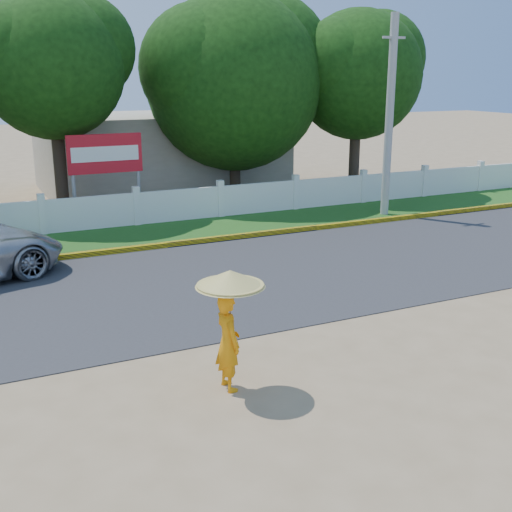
{
  "coord_description": "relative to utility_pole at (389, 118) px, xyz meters",
  "views": [
    {
      "loc": [
        -5.4,
        -9.32,
        4.87
      ],
      "look_at": [
        0.0,
        2.0,
        1.3
      ],
      "focal_mm": 45.0,
      "sensor_mm": 36.0,
      "label": 1
    }
  ],
  "objects": [
    {
      "name": "grass_verge",
      "position": [
        -8.45,
        0.71,
        -3.4
      ],
      "size": [
        60.0,
        3.5,
        0.03
      ],
      "primitive_type": "cube",
      "color": "#2D601E",
      "rests_on": "ground"
    },
    {
      "name": "fence",
      "position": [
        -8.45,
        2.16,
        -2.87
      ],
      "size": [
        40.0,
        0.1,
        1.1
      ],
      "primitive_type": "cube",
      "color": "silver",
      "rests_on": "ground"
    },
    {
      "name": "road",
      "position": [
        -8.45,
        -4.54,
        -3.41
      ],
      "size": [
        60.0,
        7.0,
        0.02
      ],
      "primitive_type": "cube",
      "color": "#38383A",
      "rests_on": "ground"
    },
    {
      "name": "billboard",
      "position": [
        -9.14,
        3.26,
        -1.28
      ],
      "size": [
        2.5,
        0.13,
        2.95
      ],
      "color": "gray",
      "rests_on": "ground"
    },
    {
      "name": "building_near",
      "position": [
        -5.45,
        8.96,
        -1.82
      ],
      "size": [
        10.0,
        6.0,
        3.2
      ],
      "primitive_type": "cube",
      "color": "#B7AD99",
      "rests_on": "ground"
    },
    {
      "name": "tree_row",
      "position": [
        -9.53,
        4.99,
        1.33
      ],
      "size": [
        29.7,
        7.35,
        8.36
      ],
      "color": "#473828",
      "rests_on": "ground"
    },
    {
      "name": "curb",
      "position": [
        -8.45,
        -0.99,
        -3.34
      ],
      "size": [
        40.0,
        0.18,
        0.16
      ],
      "primitive_type": "cube",
      "color": "yellow",
      "rests_on": "ground"
    },
    {
      "name": "ground",
      "position": [
        -8.45,
        -9.04,
        -3.42
      ],
      "size": [
        120.0,
        120.0,
        0.0
      ],
      "primitive_type": "plane",
      "color": "#9E8460",
      "rests_on": "ground"
    },
    {
      "name": "monk_with_parasol",
      "position": [
        -10.2,
        -9.73,
        -2.13
      ],
      "size": [
        1.09,
        1.09,
        1.98
      ],
      "color": "orange",
      "rests_on": "ground"
    },
    {
      "name": "utility_pole",
      "position": [
        0.0,
        0.0,
        0.0
      ],
      "size": [
        0.28,
        0.28,
        6.84
      ],
      "primitive_type": "cylinder",
      "color": "#9A9A97",
      "rests_on": "ground"
    }
  ]
}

